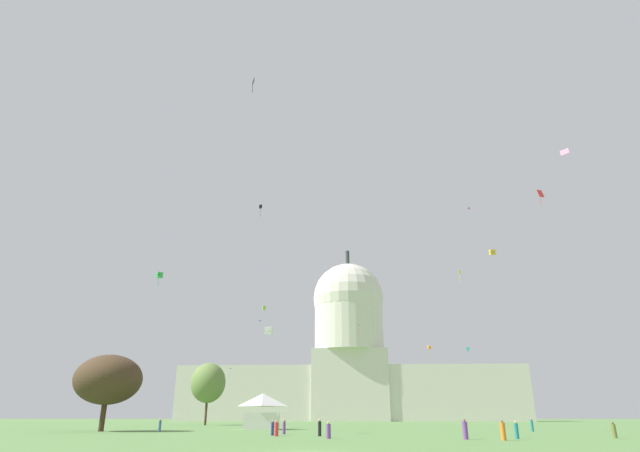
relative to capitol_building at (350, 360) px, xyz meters
name	(u,v)px	position (x,y,z in m)	size (l,w,h in m)	color
capitol_building	(350,360)	(0.00, 0.00, 0.00)	(143.86, 31.32, 73.95)	beige
event_tent	(262,411)	(-13.72, -141.22, -22.07)	(6.28, 6.94, 5.32)	white
tree_west_far	(208,383)	(-33.75, -100.63, -15.33)	(12.07, 12.32, 14.04)	#4C3823
tree_west_mid	(108,380)	(-33.89, -152.67, -18.00)	(13.62, 13.27, 10.15)	#42301E
person_black_front_center	(320,428)	(-3.16, -168.51, -23.97)	(0.48, 0.48, 1.67)	black
person_orange_mid_right	(503,431)	(13.07, -177.51, -24.02)	(0.59, 0.59, 1.62)	orange
person_teal_edge_west	(532,425)	(24.50, -150.09, -23.97)	(0.36, 0.36, 1.69)	#1E757A
person_teal_near_tent	(516,431)	(15.15, -174.34, -24.04)	(0.49, 0.49, 1.54)	#1E757A
person_navy_mid_left	(273,428)	(-8.35, -166.70, -24.02)	(0.45, 0.45, 1.55)	navy
person_denim_deep_crowd	(160,426)	(-24.76, -155.52, -23.99)	(0.45, 0.45, 1.63)	#3D5684
person_olive_back_left	(614,431)	(24.89, -172.00, -24.09)	(0.46, 0.46, 1.46)	olive
person_red_near_tree_east	(276,429)	(-7.63, -168.91, -24.05)	(0.50, 0.50, 1.55)	red
person_white_back_center	(284,424)	(-11.04, -134.75, -24.05)	(0.60, 0.60, 1.56)	silver
person_purple_aisle_center	(329,431)	(-1.98, -174.68, -24.08)	(0.58, 0.58, 1.49)	#703D93
person_purple_mid_center	(284,427)	(-7.56, -163.02, -24.01)	(0.47, 0.47, 1.60)	#703D93
person_purple_near_tree_west	(465,430)	(10.25, -175.77, -23.98)	(0.61, 0.61, 1.70)	#703D93
kite_blue_mid	(259,322)	(-30.02, -56.42, 6.70)	(1.26, 1.42, 0.27)	blue
kite_black_high	(261,207)	(-25.12, -89.35, 34.73)	(1.02, 0.98, 4.01)	black
kite_turquoise_mid	(468,349)	(37.36, -59.66, -2.96)	(1.15, 1.13, 3.54)	teal
kite_pink_mid	(565,152)	(27.06, -168.27, 7.67)	(0.84, 0.77, 0.85)	pink
kite_green_mid	(159,275)	(-37.73, -128.41, 3.73)	(1.56, 1.57, 2.89)	green
kite_cyan_low	(311,380)	(-11.56, -68.72, -12.67)	(1.42, 1.78, 0.32)	#33BCDB
kite_yellow_high	(460,274)	(30.43, -89.73, 13.55)	(0.62, 0.54, 3.64)	yellow
kite_violet_low	(230,370)	(-39.90, -51.91, -8.23)	(1.14, 0.66, 2.53)	purple
kite_magenta_high	(467,210)	(29.99, -106.89, 25.24)	(1.13, 1.54, 0.16)	#D1339E
kite_red_high	(540,194)	(32.51, -145.74, 11.98)	(1.18, 0.78, 2.84)	red
kite_gold_mid	(492,252)	(22.62, -148.43, 1.09)	(0.86, 0.91, 0.98)	gold
kite_lime_mid	(264,308)	(-26.75, -66.88, 9.32)	(1.38, 1.34, 4.39)	#8CD133
kite_white_low	(269,331)	(-9.79, -162.54, -12.92)	(0.97, 1.02, 1.03)	white
kite_orange_mid	(429,348)	(21.95, -81.67, -5.17)	(1.01, 1.00, 3.41)	orange
kite_blue_mid_b	(360,327)	(3.70, -50.24, 5.71)	(1.16, 1.52, 3.70)	blue
kite_black_high_b	(253,82)	(-14.30, -158.64, 26.80)	(0.55, 1.00, 2.43)	black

